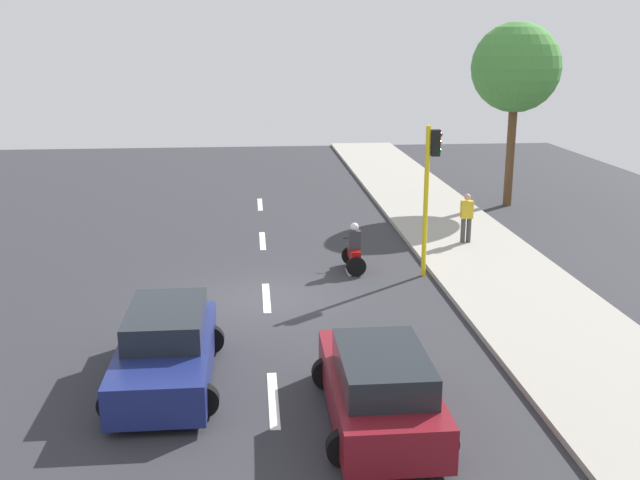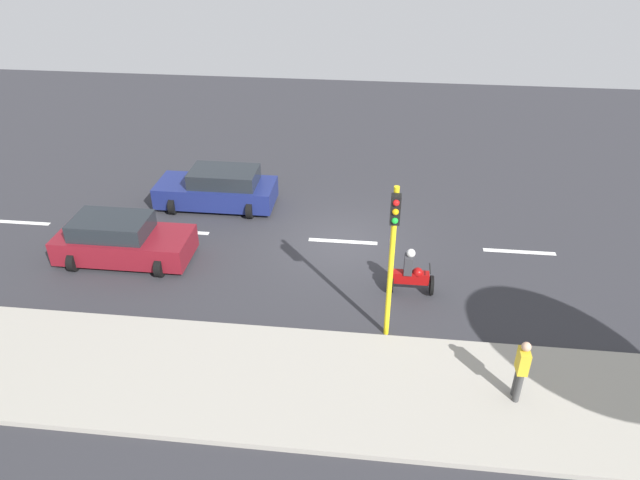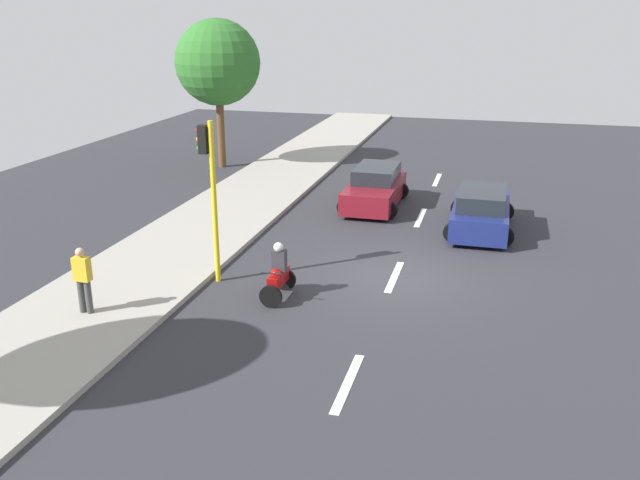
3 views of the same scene
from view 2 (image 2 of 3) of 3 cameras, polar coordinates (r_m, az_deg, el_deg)
ground_plane at (r=20.37m, az=2.25°, el=-0.27°), size 40.00×60.00×0.10m
sidewalk at (r=14.78m, az=0.03°, el=-14.03°), size 4.00×60.00×0.15m
lane_stripe_far_north at (r=24.21m, az=-27.37°, el=1.54°), size 0.20×2.40×0.01m
lane_stripe_north at (r=21.54m, az=-13.87°, el=0.80°), size 0.20×2.40×0.01m
lane_stripe_mid at (r=20.34m, az=2.25°, el=-0.14°), size 0.20×2.40×0.01m
lane_stripe_south at (r=20.87m, az=18.90°, el=-1.10°), size 0.20×2.40×0.01m
car_dark_blue at (r=22.70m, az=-9.91°, el=4.94°), size 2.26×4.48×1.52m
car_maroon at (r=20.09m, az=-18.78°, el=-0.04°), size 2.25×4.35×1.52m
motorcycle at (r=17.70m, az=8.90°, el=-3.36°), size 0.60×1.30×1.53m
pedestrian_near_signal at (r=14.52m, az=19.05°, el=-11.82°), size 0.40×0.24×1.69m
traffic_light_corner at (r=14.65m, az=7.11°, el=-0.48°), size 0.49×0.24×4.50m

